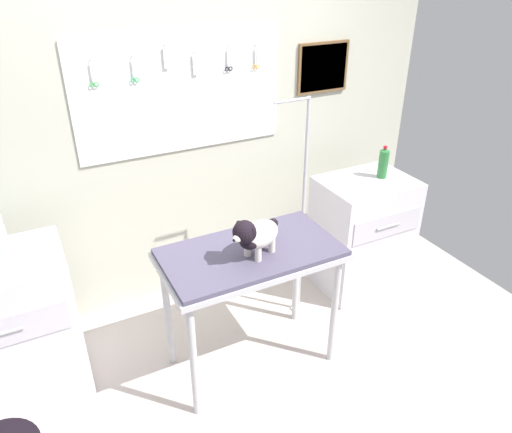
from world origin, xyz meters
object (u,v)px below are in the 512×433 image
(grooming_arm, at_px, (301,222))
(soda_bottle, at_px, (383,163))
(counter_left, at_px, (4,330))
(cabinet_right, at_px, (362,233))
(dog, at_px, (255,235))
(grooming_table, at_px, (251,263))

(grooming_arm, relative_size, soda_bottle, 6.58)
(counter_left, xyz_separation_m, cabinet_right, (2.53, -0.05, -0.00))
(dog, bearing_deg, soda_bottle, 20.07)
(cabinet_right, distance_m, soda_bottle, 0.58)
(grooming_arm, bearing_deg, dog, -145.37)
(counter_left, relative_size, soda_bottle, 3.68)
(soda_bottle, bearing_deg, cabinet_right, -178.19)
(grooming_table, height_order, soda_bottle, soda_bottle)
(grooming_arm, height_order, dog, grooming_arm)
(dog, bearing_deg, cabinet_right, 21.89)
(grooming_table, relative_size, counter_left, 1.17)
(grooming_table, height_order, grooming_arm, grooming_arm)
(grooming_table, relative_size, soda_bottle, 4.30)
(counter_left, bearing_deg, soda_bottle, -1.08)
(cabinet_right, bearing_deg, grooming_arm, -171.49)
(grooming_table, distance_m, soda_bottle, 1.37)
(grooming_arm, bearing_deg, soda_bottle, 7.38)
(grooming_table, xyz_separation_m, counter_left, (-1.37, 0.45, -0.31))
(counter_left, height_order, soda_bottle, soda_bottle)
(soda_bottle, bearing_deg, counter_left, 178.92)
(counter_left, bearing_deg, cabinet_right, -1.23)
(grooming_table, relative_size, cabinet_right, 1.18)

